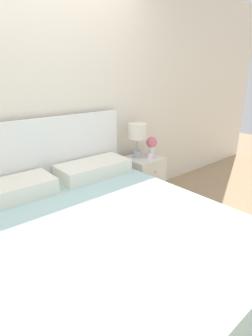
% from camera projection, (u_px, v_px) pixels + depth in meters
% --- Properties ---
extents(ground_plane, '(12.00, 12.00, 0.00)m').
position_uv_depth(ground_plane, '(50.00, 225.00, 2.80)').
color(ground_plane, tan).
extents(wall_back, '(8.00, 0.06, 2.60)m').
position_uv_depth(wall_back, '(33.00, 100.00, 2.41)').
color(wall_back, silver).
rests_on(wall_back, ground_plane).
extents(bed, '(1.76, 2.08, 1.14)m').
position_uv_depth(bed, '(102.00, 244.00, 2.01)').
color(bed, tan).
rests_on(bed, ground_plane).
extents(nightstand, '(0.41, 0.42, 0.58)m').
position_uv_depth(nightstand, '(143.00, 180.00, 3.25)').
color(nightstand, silver).
rests_on(nightstand, ground_plane).
extents(table_lamp, '(0.22, 0.22, 0.41)m').
position_uv_depth(table_lamp, '(137.00, 133.00, 3.06)').
color(table_lamp, '#A8B2BC').
rests_on(table_lamp, nightstand).
extents(flower_vase, '(0.13, 0.13, 0.23)m').
position_uv_depth(flower_vase, '(152.00, 144.00, 3.19)').
color(flower_vase, white).
rests_on(flower_vase, nightstand).
extents(teacup, '(0.10, 0.10, 0.06)m').
position_uv_depth(teacup, '(150.00, 156.00, 3.10)').
color(teacup, white).
rests_on(teacup, nightstand).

